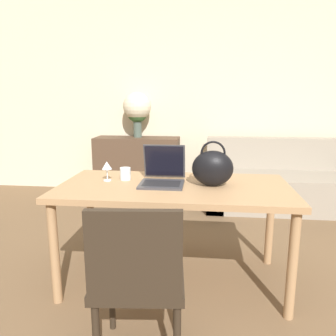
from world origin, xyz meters
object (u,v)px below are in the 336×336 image
at_px(laptop, 163,173).
at_px(couch, 284,184).
at_px(chair, 138,275).
at_px(handbag, 213,168).
at_px(flower_vase, 137,109).
at_px(wine_glass, 107,166).
at_px(drinking_glass, 125,174).

bearing_deg(laptop, couch, 54.54).
relative_size(chair, couch, 0.45).
height_order(handbag, flower_vase, flower_vase).
height_order(chair, wine_glass, wine_glass).
relative_size(drinking_glass, handbag, 0.29).
xyz_separation_m(wine_glass, handbag, (0.76, -0.06, 0.02)).
xyz_separation_m(couch, drinking_glass, (-1.58, -1.76, 0.49)).
height_order(drinking_glass, flower_vase, flower_vase).
bearing_deg(couch, chair, -116.08).
distance_m(wine_glass, flower_vase, 2.17).
relative_size(couch, laptop, 5.82).
distance_m(couch, handbag, 2.16).
relative_size(chair, drinking_glass, 9.54).
relative_size(chair, wine_glass, 6.04).
height_order(couch, wine_glass, wine_glass).
relative_size(couch, flower_vase, 3.17).
bearing_deg(flower_vase, drinking_glass, -80.97).
xyz_separation_m(chair, flower_vase, (-0.60, 3.00, 0.68)).
xyz_separation_m(couch, laptop, (-1.29, -1.81, 0.52)).
xyz_separation_m(chair, drinking_glass, (-0.27, 0.91, 0.28)).
bearing_deg(handbag, couch, 63.15).
relative_size(handbag, flower_vase, 0.51).
bearing_deg(wine_glass, handbag, -4.33).
bearing_deg(wine_glass, laptop, -1.17).
bearing_deg(couch, drinking_glass, -131.91).
distance_m(chair, wine_glass, 1.01).
xyz_separation_m(couch, flower_vase, (-1.91, 0.33, 0.90)).
distance_m(chair, laptop, 0.90).
bearing_deg(couch, flower_vase, 170.06).
xyz_separation_m(couch, handbag, (-0.94, -1.86, 0.57)).
relative_size(couch, drinking_glass, 21.16).
height_order(drinking_glass, wine_glass, wine_glass).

